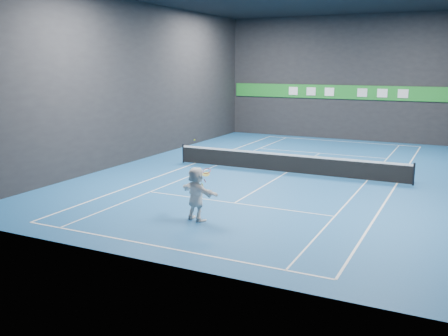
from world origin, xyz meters
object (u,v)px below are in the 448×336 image
at_px(tennis_net, 287,163).
at_px(tennis_racket, 206,173).
at_px(tennis_ball, 194,140).
at_px(player, 196,194).

bearing_deg(tennis_net, tennis_racket, -89.45).
bearing_deg(tennis_ball, player, -24.03).
relative_size(player, tennis_racket, 2.58).
xyz_separation_m(player, tennis_net, (0.29, 9.03, -0.44)).
height_order(player, tennis_net, player).
bearing_deg(tennis_ball, tennis_racket, 2.27).
relative_size(tennis_net, tennis_racket, 16.41).
bearing_deg(player, tennis_ball, -3.95).
height_order(tennis_ball, tennis_racket, tennis_ball).
bearing_deg(player, tennis_racket, -152.72).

